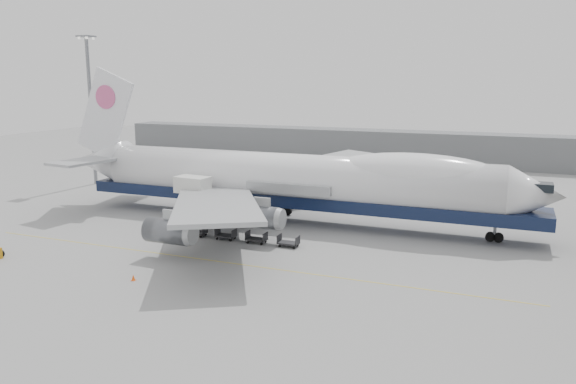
% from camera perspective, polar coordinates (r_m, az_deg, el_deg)
% --- Properties ---
extents(ground, '(260.00, 260.00, 0.00)m').
position_cam_1_polar(ground, '(62.71, -3.79, -5.53)').
color(ground, gray).
rests_on(ground, ground).
extents(apron_line, '(60.00, 0.15, 0.01)m').
position_cam_1_polar(apron_line, '(57.63, -6.39, -7.11)').
color(apron_line, gold).
rests_on(apron_line, ground).
extents(hangar, '(110.00, 8.00, 7.00)m').
position_cam_1_polar(hangar, '(129.99, 5.67, 4.85)').
color(hangar, slate).
rests_on(hangar, ground).
extents(floodlight_mast, '(2.40, 2.40, 25.43)m').
position_cam_1_polar(floodlight_mast, '(103.68, -19.42, 8.58)').
color(floodlight_mast, slate).
rests_on(floodlight_mast, ground).
extents(airliner, '(67.00, 55.30, 19.98)m').
position_cam_1_polar(airliner, '(71.87, 0.77, 1.30)').
color(airliner, white).
rests_on(airliner, ground).
extents(catering_truck, '(4.92, 3.63, 6.04)m').
position_cam_1_polar(catering_truck, '(72.92, -9.61, -0.47)').
color(catering_truck, '#191C4C').
rests_on(catering_truck, ground).
extents(traffic_cone, '(0.39, 0.39, 0.57)m').
position_cam_1_polar(traffic_cone, '(54.20, -15.44, -8.39)').
color(traffic_cone, '#FE540D').
rests_on(traffic_cone, ground).
extents(dolly_0, '(2.30, 1.35, 1.30)m').
position_cam_1_polar(dolly_0, '(69.36, -12.01, -3.64)').
color(dolly_0, '#2D2D30').
rests_on(dolly_0, ground).
extents(dolly_1, '(2.30, 1.35, 1.30)m').
position_cam_1_polar(dolly_1, '(67.31, -9.25, -4.00)').
color(dolly_1, '#2D2D30').
rests_on(dolly_1, ground).
extents(dolly_2, '(2.30, 1.35, 1.30)m').
position_cam_1_polar(dolly_2, '(65.43, -6.32, -4.37)').
color(dolly_2, '#2D2D30').
rests_on(dolly_2, ground).
extents(dolly_3, '(2.30, 1.35, 1.30)m').
position_cam_1_polar(dolly_3, '(63.73, -3.22, -4.74)').
color(dolly_3, '#2D2D30').
rests_on(dolly_3, ground).
extents(dolly_4, '(2.30, 1.35, 1.30)m').
position_cam_1_polar(dolly_4, '(62.23, 0.05, -5.12)').
color(dolly_4, '#2D2D30').
rests_on(dolly_4, ground).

